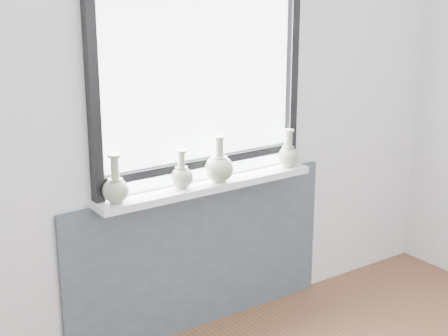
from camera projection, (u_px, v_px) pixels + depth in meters
back_wall at (197, 107)px, 3.72m from camera, size 3.60×0.02×2.60m
apron_panel at (201, 257)px, 3.95m from camera, size 1.70×0.03×0.86m
windowsill at (207, 186)px, 3.76m from camera, size 1.32×0.18×0.04m
window at (200, 83)px, 3.65m from camera, size 1.30×0.06×1.05m
vase_a at (116, 188)px, 3.42m from camera, size 0.14×0.14×0.25m
vase_b at (182, 175)px, 3.64m from camera, size 0.13×0.13×0.21m
vase_c at (219, 167)px, 3.74m from camera, size 0.16×0.16×0.26m
vase_d at (288, 154)px, 4.03m from camera, size 0.13×0.13×0.22m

